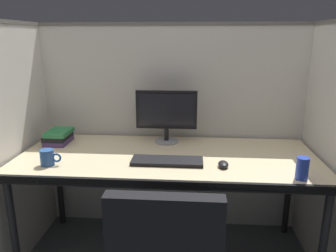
# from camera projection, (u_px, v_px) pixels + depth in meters

# --- Properties ---
(cubicle_partition_rear) EXTENTS (2.21, 0.06, 1.57)m
(cubicle_partition_rear) POSITION_uv_depth(u_px,v_px,m) (172.00, 129.00, 2.50)
(cubicle_partition_rear) COLOR beige
(cubicle_partition_rear) RESTS_ON ground
(cubicle_partition_left) EXTENTS (0.06, 1.41, 1.57)m
(cubicle_partition_left) POSITION_uv_depth(u_px,v_px,m) (9.00, 149.00, 2.05)
(cubicle_partition_left) COLOR beige
(cubicle_partition_left) RESTS_ON ground
(cubicle_partition_right) EXTENTS (0.06, 1.41, 1.57)m
(cubicle_partition_right) POSITION_uv_depth(u_px,v_px,m) (335.00, 158.00, 1.90)
(cubicle_partition_right) COLOR beige
(cubicle_partition_right) RESTS_ON ground
(desk) EXTENTS (1.90, 0.80, 0.74)m
(desk) POSITION_uv_depth(u_px,v_px,m) (167.00, 163.00, 2.08)
(desk) COLOR beige
(desk) RESTS_ON ground
(monitor_center) EXTENTS (0.43, 0.17, 0.37)m
(monitor_center) POSITION_uv_depth(u_px,v_px,m) (166.00, 113.00, 2.28)
(monitor_center) COLOR gray
(monitor_center) RESTS_ON desk
(keyboard_main) EXTENTS (0.43, 0.15, 0.02)m
(keyboard_main) POSITION_uv_depth(u_px,v_px,m) (167.00, 161.00, 1.95)
(keyboard_main) COLOR black
(keyboard_main) RESTS_ON desk
(computer_mouse) EXTENTS (0.06, 0.10, 0.04)m
(computer_mouse) POSITION_uv_depth(u_px,v_px,m) (223.00, 164.00, 1.89)
(computer_mouse) COLOR black
(computer_mouse) RESTS_ON desk
(soda_can) EXTENTS (0.07, 0.07, 0.12)m
(soda_can) POSITION_uv_depth(u_px,v_px,m) (302.00, 168.00, 1.72)
(soda_can) COLOR #263FB2
(soda_can) RESTS_ON desk
(coffee_mug) EXTENTS (0.13, 0.08, 0.09)m
(coffee_mug) POSITION_uv_depth(u_px,v_px,m) (48.00, 157.00, 1.91)
(coffee_mug) COLOR #264C8C
(coffee_mug) RESTS_ON desk
(book_stack) EXTENTS (0.16, 0.21, 0.10)m
(book_stack) POSITION_uv_depth(u_px,v_px,m) (58.00, 137.00, 2.31)
(book_stack) COLOR #4C3366
(book_stack) RESTS_ON desk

